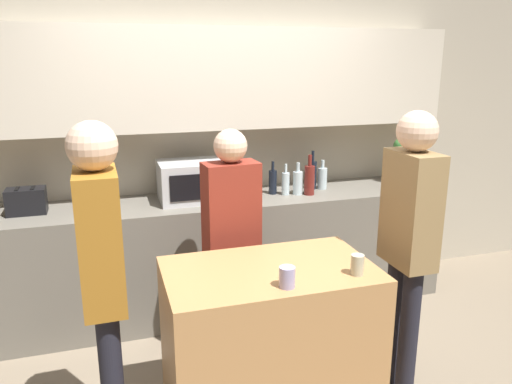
{
  "coord_description": "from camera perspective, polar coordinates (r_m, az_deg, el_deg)",
  "views": [
    {
      "loc": [
        -0.85,
        -2.24,
        1.98
      ],
      "look_at": [
        -0.07,
        0.3,
        1.26
      ],
      "focal_mm": 35.0,
      "sensor_mm": 36.0,
      "label": 1
    }
  ],
  "objects": [
    {
      "name": "bottle_0",
      "position": [
        3.97,
        1.93,
        1.21
      ],
      "size": [
        0.06,
        0.06,
        0.26
      ],
      "color": "black",
      "rests_on": "back_counter"
    },
    {
      "name": "potted_plant",
      "position": [
        4.46,
        16.13,
        3.44
      ],
      "size": [
        0.14,
        0.14,
        0.4
      ],
      "color": "brown",
      "rests_on": "back_counter"
    },
    {
      "name": "back_wall",
      "position": [
        4.02,
        -4.78,
        8.76
      ],
      "size": [
        6.4,
        0.4,
        2.7
      ],
      "color": "#B2A893",
      "rests_on": "ground_plane"
    },
    {
      "name": "bottle_2",
      "position": [
        3.97,
        4.8,
        1.11
      ],
      "size": [
        0.08,
        0.08,
        0.26
      ],
      "color": "silver",
      "rests_on": "back_counter"
    },
    {
      "name": "cup_0",
      "position": [
        2.6,
        11.5,
        -8.16
      ],
      "size": [
        0.07,
        0.07,
        0.11
      ],
      "color": "#B2AE92",
      "rests_on": "kitchen_island"
    },
    {
      "name": "bottle_5",
      "position": [
        4.16,
        7.59,
        1.62
      ],
      "size": [
        0.08,
        0.08,
        0.24
      ],
      "color": "silver",
      "rests_on": "back_counter"
    },
    {
      "name": "bottle_4",
      "position": [
        4.15,
        6.46,
        2.02
      ],
      "size": [
        0.07,
        0.07,
        0.32
      ],
      "color": "black",
      "rests_on": "back_counter"
    },
    {
      "name": "person_left",
      "position": [
        2.47,
        -17.14,
        -8.26
      ],
      "size": [
        0.23,
        0.34,
        1.72
      ],
      "rotation": [
        0.0,
        0.0,
        -1.55
      ],
      "color": "black",
      "rests_on": "ground_plane"
    },
    {
      "name": "bottle_3",
      "position": [
        3.97,
        6.12,
        1.43
      ],
      "size": [
        0.08,
        0.08,
        0.32
      ],
      "color": "maroon",
      "rests_on": "back_counter"
    },
    {
      "name": "cup_1",
      "position": [
        2.42,
        3.58,
        -9.68
      ],
      "size": [
        0.08,
        0.08,
        0.1
      ],
      "color": "#9A93BF",
      "rests_on": "kitchen_island"
    },
    {
      "name": "microwave",
      "position": [
        3.81,
        -7.14,
        1.27
      ],
      "size": [
        0.52,
        0.39,
        0.3
      ],
      "color": "#B7BABC",
      "rests_on": "back_counter"
    },
    {
      "name": "toaster",
      "position": [
        3.82,
        -24.76,
        -0.94
      ],
      "size": [
        0.26,
        0.16,
        0.18
      ],
      "color": "black",
      "rests_on": "back_counter"
    },
    {
      "name": "kitchen_island",
      "position": [
        2.86,
        1.54,
        -17.08
      ],
      "size": [
        1.11,
        0.67,
        0.91
      ],
      "color": "#B27F4C",
      "rests_on": "ground_plane"
    },
    {
      "name": "person_right",
      "position": [
        2.97,
        17.07,
        -4.4
      ],
      "size": [
        0.22,
        0.34,
        1.71
      ],
      "rotation": [
        0.0,
        0.0,
        -4.7
      ],
      "color": "black",
      "rests_on": "ground_plane"
    },
    {
      "name": "person_center",
      "position": [
        3.16,
        -2.81,
        -4.41
      ],
      "size": [
        0.36,
        0.22,
        1.57
      ],
      "rotation": [
        0.0,
        0.0,
        -3.05
      ],
      "color": "black",
      "rests_on": "ground_plane"
    },
    {
      "name": "back_counter",
      "position": [
        4.02,
        -3.61,
        -7.06
      ],
      "size": [
        3.6,
        0.62,
        0.92
      ],
      "color": "#6B665B",
      "rests_on": "ground_plane"
    },
    {
      "name": "bottle_1",
      "position": [
        3.95,
        3.4,
        1.03
      ],
      "size": [
        0.06,
        0.06,
        0.25
      ],
      "color": "silver",
      "rests_on": "back_counter"
    }
  ]
}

